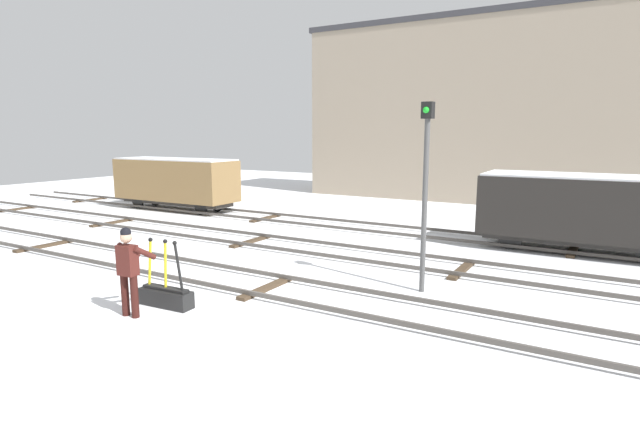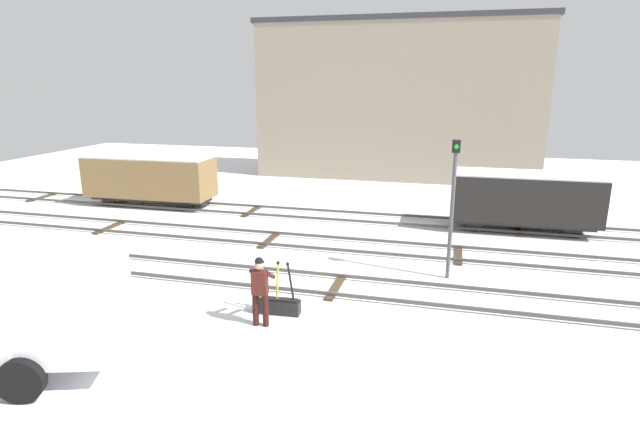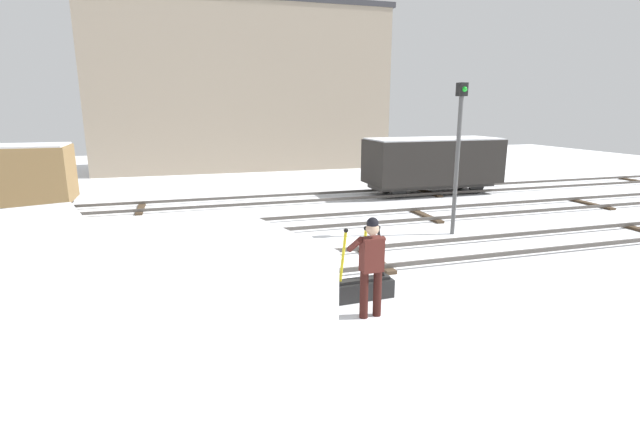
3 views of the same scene
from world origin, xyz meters
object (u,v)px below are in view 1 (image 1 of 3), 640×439
object	(u,v)px
signal_post	(425,180)
freight_car_far_end	(580,208)
freight_car_near_switch	(176,181)
rail_worker	(129,266)
switch_lever_frame	(166,295)

from	to	relation	value
signal_post	freight_car_far_end	size ratio (longest dim) A/B	0.75
signal_post	freight_car_far_end	xyz separation A→B (m)	(2.79, 6.17, -1.22)
signal_post	freight_car_near_switch	world-z (taller)	signal_post
rail_worker	signal_post	world-z (taller)	signal_post
signal_post	freight_car_near_switch	size ratio (longest dim) A/B	0.69
switch_lever_frame	signal_post	world-z (taller)	signal_post
rail_worker	signal_post	distance (m)	6.51
switch_lever_frame	rail_worker	world-z (taller)	rail_worker
rail_worker	freight_car_far_end	size ratio (longest dim) A/B	0.32
rail_worker	switch_lever_frame	bearing A→B (deg)	75.07
switch_lever_frame	signal_post	bearing A→B (deg)	37.14
signal_post	freight_car_far_end	distance (m)	6.88
freight_car_near_switch	freight_car_far_end	distance (m)	17.06
switch_lever_frame	freight_car_far_end	distance (m)	12.22
rail_worker	freight_car_far_end	world-z (taller)	freight_car_far_end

